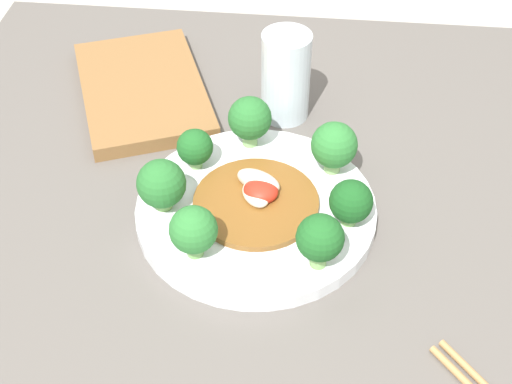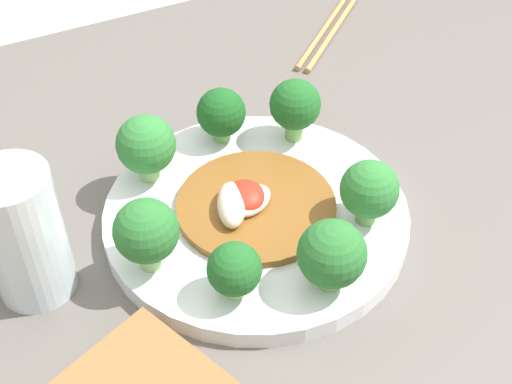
{
  "view_description": "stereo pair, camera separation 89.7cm",
  "coord_description": "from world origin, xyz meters",
  "px_view_note": "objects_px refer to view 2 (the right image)",
  "views": [
    {
      "loc": [
        0.51,
        0.08,
        1.35
      ],
      "look_at": [
        -0.05,
        0.02,
        0.81
      ],
      "focal_mm": 50.0,
      "sensor_mm": 36.0,
      "label": 1
    },
    {
      "loc": [
        -0.25,
        -0.38,
        1.23
      ],
      "look_at": [
        -0.05,
        0.02,
        0.81
      ],
      "focal_mm": 50.0,
      "sensor_mm": 36.0,
      "label": 2
    }
  ],
  "objects_px": {
    "broccoli_west": "(146,232)",
    "broccoli_south": "(332,255)",
    "broccoli_north": "(221,113)",
    "chopsticks": "(330,28)",
    "plate": "(256,216)",
    "broccoli_southwest": "(234,270)",
    "broccoli_southeast": "(369,190)",
    "broccoli_northwest": "(146,145)",
    "stirfry_center": "(251,204)",
    "broccoli_northeast": "(295,106)",
    "drinking_glass": "(23,235)"
  },
  "relations": [
    {
      "from": "plate",
      "to": "broccoli_southeast",
      "type": "bearing_deg",
      "value": -35.52
    },
    {
      "from": "broccoli_southeast",
      "to": "broccoli_north",
      "type": "distance_m",
      "value": 0.17
    },
    {
      "from": "broccoli_north",
      "to": "drinking_glass",
      "type": "height_order",
      "value": "drinking_glass"
    },
    {
      "from": "plate",
      "to": "broccoli_southwest",
      "type": "xyz_separation_m",
      "value": [
        -0.06,
        -0.08,
        0.04
      ]
    },
    {
      "from": "broccoli_south",
      "to": "plate",
      "type": "bearing_deg",
      "value": 97.11
    },
    {
      "from": "broccoli_southwest",
      "to": "broccoli_northwest",
      "type": "xyz_separation_m",
      "value": [
        -0.01,
        0.16,
        0.01
      ]
    },
    {
      "from": "plate",
      "to": "broccoli_south",
      "type": "bearing_deg",
      "value": -82.89
    },
    {
      "from": "broccoli_south",
      "to": "stirfry_center",
      "type": "xyz_separation_m",
      "value": [
        -0.02,
        0.1,
        -0.03
      ]
    },
    {
      "from": "broccoli_northwest",
      "to": "broccoli_west",
      "type": "bearing_deg",
      "value": -110.71
    },
    {
      "from": "plate",
      "to": "broccoli_south",
      "type": "distance_m",
      "value": 0.11
    },
    {
      "from": "broccoli_northwest",
      "to": "broccoli_north",
      "type": "distance_m",
      "value": 0.09
    },
    {
      "from": "broccoli_northeast",
      "to": "broccoli_southeast",
      "type": "relative_size",
      "value": 1.05
    },
    {
      "from": "broccoli_southwest",
      "to": "chopsticks",
      "type": "relative_size",
      "value": 0.3
    },
    {
      "from": "broccoli_south",
      "to": "broccoli_north",
      "type": "height_order",
      "value": "broccoli_south"
    },
    {
      "from": "plate",
      "to": "chopsticks",
      "type": "bearing_deg",
      "value": 47.34
    },
    {
      "from": "broccoli_southwest",
      "to": "broccoli_northwest",
      "type": "height_order",
      "value": "broccoli_northwest"
    },
    {
      "from": "plate",
      "to": "broccoli_southwest",
      "type": "height_order",
      "value": "broccoli_southwest"
    },
    {
      "from": "broccoli_northeast",
      "to": "broccoli_south",
      "type": "bearing_deg",
      "value": -110.84
    },
    {
      "from": "stirfry_center",
      "to": "chopsticks",
      "type": "bearing_deg",
      "value": 46.73
    },
    {
      "from": "chopsticks",
      "to": "broccoli_south",
      "type": "bearing_deg",
      "value": -121.91
    },
    {
      "from": "broccoli_north",
      "to": "chopsticks",
      "type": "distance_m",
      "value": 0.27
    },
    {
      "from": "broccoli_north",
      "to": "broccoli_southeast",
      "type": "bearing_deg",
      "value": -68.6
    },
    {
      "from": "broccoli_southwest",
      "to": "broccoli_northwest",
      "type": "bearing_deg",
      "value": 93.39
    },
    {
      "from": "broccoli_south",
      "to": "stirfry_center",
      "type": "relative_size",
      "value": 0.44
    },
    {
      "from": "broccoli_northeast",
      "to": "broccoli_south",
      "type": "xyz_separation_m",
      "value": [
        -0.07,
        -0.17,
        -0.0
      ]
    },
    {
      "from": "stirfry_center",
      "to": "chopsticks",
      "type": "distance_m",
      "value": 0.35
    },
    {
      "from": "broccoli_west",
      "to": "broccoli_southeast",
      "type": "xyz_separation_m",
      "value": [
        0.18,
        -0.04,
        -0.0
      ]
    },
    {
      "from": "chopsticks",
      "to": "broccoli_north",
      "type": "bearing_deg",
      "value": -145.31
    },
    {
      "from": "drinking_glass",
      "to": "plate",
      "type": "bearing_deg",
      "value": -5.32
    },
    {
      "from": "broccoli_west",
      "to": "broccoli_south",
      "type": "bearing_deg",
      "value": -35.24
    },
    {
      "from": "broccoli_west",
      "to": "broccoli_north",
      "type": "xyz_separation_m",
      "value": [
        0.12,
        0.12,
        -0.01
      ]
    },
    {
      "from": "broccoli_north",
      "to": "stirfry_center",
      "type": "height_order",
      "value": "broccoli_north"
    },
    {
      "from": "plate",
      "to": "chopsticks",
      "type": "distance_m",
      "value": 0.34
    },
    {
      "from": "broccoli_southwest",
      "to": "plate",
      "type": "bearing_deg",
      "value": 53.04
    },
    {
      "from": "plate",
      "to": "broccoli_west",
      "type": "distance_m",
      "value": 0.12
    },
    {
      "from": "stirfry_center",
      "to": "broccoli_southeast",
      "type": "bearing_deg",
      "value": -34.26
    },
    {
      "from": "plate",
      "to": "broccoli_northeast",
      "type": "relative_size",
      "value": 4.19
    },
    {
      "from": "broccoli_northwest",
      "to": "broccoli_southeast",
      "type": "height_order",
      "value": "broccoli_northwest"
    },
    {
      "from": "stirfry_center",
      "to": "chopsticks",
      "type": "relative_size",
      "value": 0.84
    },
    {
      "from": "broccoli_south",
      "to": "broccoli_northwest",
      "type": "bearing_deg",
      "value": 113.51
    },
    {
      "from": "broccoli_northwest",
      "to": "broccoli_south",
      "type": "relative_size",
      "value": 1.05
    },
    {
      "from": "broccoli_northwest",
      "to": "broccoli_northeast",
      "type": "relative_size",
      "value": 1.01
    },
    {
      "from": "plate",
      "to": "chopsticks",
      "type": "relative_size",
      "value": 1.61
    },
    {
      "from": "broccoli_northeast",
      "to": "drinking_glass",
      "type": "bearing_deg",
      "value": -168.63
    },
    {
      "from": "broccoli_southeast",
      "to": "drinking_glass",
      "type": "height_order",
      "value": "drinking_glass"
    },
    {
      "from": "plate",
      "to": "broccoli_northeast",
      "type": "xyz_separation_m",
      "value": [
        0.08,
        0.07,
        0.05
      ]
    },
    {
      "from": "stirfry_center",
      "to": "broccoli_northeast",
      "type": "bearing_deg",
      "value": 40.66
    },
    {
      "from": "broccoli_northeast",
      "to": "broccoli_south",
      "type": "relative_size",
      "value": 1.04
    },
    {
      "from": "broccoli_southeast",
      "to": "broccoli_south",
      "type": "bearing_deg",
      "value": -144.64
    },
    {
      "from": "stirfry_center",
      "to": "chopsticks",
      "type": "height_order",
      "value": "stirfry_center"
    }
  ]
}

